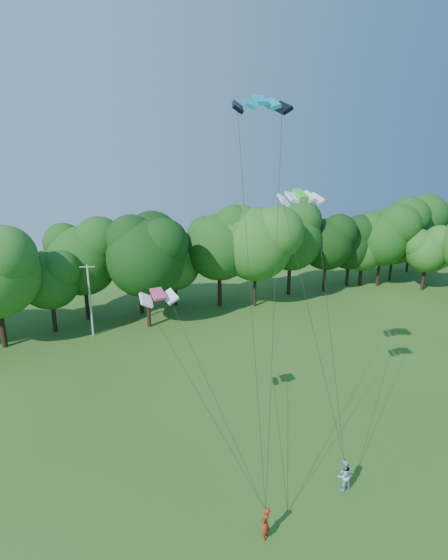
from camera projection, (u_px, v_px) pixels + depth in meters
name	position (u px, v px, depth m)	size (l,w,h in m)	color
utility_pole	(90.00, 300.00, 44.47)	(1.47, 0.56, 7.63)	#BABAB1
kite_flyer_left	(265.00, 523.00, 21.36)	(0.66, 0.43, 1.81)	#A72D15
kite_flyer_right	(343.00, 475.00, 24.50)	(0.93, 0.72, 1.91)	#9ABCD6
kite_teal	(260.00, 100.00, 21.66)	(3.10, 1.90, 0.62)	#0599AE
kite_green	(300.00, 194.00, 22.58)	(2.44, 1.33, 0.48)	#31E121
kite_pink	(158.00, 294.00, 23.99)	(2.09, 1.04, 0.50)	#DA3C71
tree_back_center	(146.00, 253.00, 45.71)	(9.10, 9.10, 13.24)	#332614
tree_back_east	(363.00, 244.00, 61.39)	(6.70, 6.70, 9.74)	#322014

